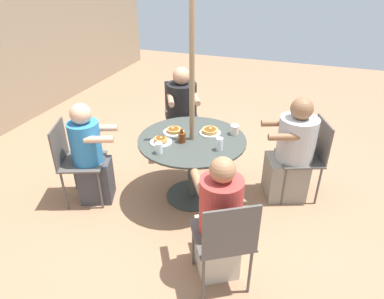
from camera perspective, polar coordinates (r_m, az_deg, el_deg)
ground_plane at (r=3.86m, az=0.00°, el=-7.67°), size 12.00×12.00×0.00m
patio_table at (r=3.55m, az=0.00°, el=-0.44°), size 1.10×1.10×0.72m
umbrella_pole at (r=3.34m, az=0.00°, el=6.50°), size 0.05×0.05×2.05m
patio_chair_north at (r=3.80m, az=18.75°, el=-0.61°), size 0.56×0.56×0.89m
diner_north at (r=3.75m, az=16.23°, el=-0.79°), size 0.53×0.59×1.14m
patio_chair_east at (r=4.66m, az=-1.84°, el=6.63°), size 0.58×0.58×0.89m
diner_east at (r=4.50m, az=-1.63°, el=5.70°), size 0.63×0.57×1.15m
patio_chair_south at (r=3.74m, az=-19.09°, el=-1.21°), size 0.56×0.56×0.89m
diner_south at (r=3.69m, az=-16.55°, el=-1.27°), size 0.44×0.51×1.11m
patio_chair_west at (r=2.62m, az=5.52°, el=-14.40°), size 0.59×0.59×0.89m
diner_west at (r=2.74m, az=4.49°, el=-12.11°), size 0.55×0.51×1.12m
pancake_plate_a at (r=3.59m, az=-3.07°, el=3.10°), size 0.22×0.22×0.06m
pancake_plate_b at (r=3.57m, az=3.01°, el=3.03°), size 0.22×0.22×0.06m
pancake_plate_c at (r=3.40m, az=-5.21°, el=1.46°), size 0.22×0.22×0.07m
syrup_bottle at (r=3.39m, az=-1.69°, el=2.10°), size 0.10×0.08×0.14m
coffee_cup at (r=3.57m, az=7.12°, el=3.28°), size 0.09×0.09×0.10m
drinking_glass_a at (r=3.25m, az=4.62°, el=0.90°), size 0.07×0.07×0.13m
drinking_glass_b at (r=3.21m, az=-5.53°, el=0.24°), size 0.07×0.07×0.11m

